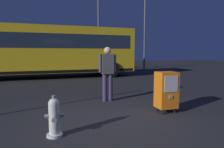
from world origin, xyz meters
The scene contains 8 objects.
ground_plane centered at (0.00, 0.00, 0.00)m, with size 60.00×60.00×0.00m, color #262628.
fire_hydrant centered at (-1.30, -0.51, 0.35)m, with size 0.33×0.32×0.75m.
newspaper_box_primary centered at (1.41, 0.19, 0.57)m, with size 0.48×0.42×1.02m.
pedestrian centered at (0.32, 1.75, 0.95)m, with size 0.55×0.22×1.67m.
bus_near centered at (-1.61, 8.52, 1.71)m, with size 10.59×3.10×3.00m.
bus_far centered at (-4.85, 12.88, 1.71)m, with size 10.68×3.50×3.00m.
street_light_near_left centered at (6.49, 11.82, 4.00)m, with size 0.32×0.32×6.89m.
street_light_near_right centered at (2.42, 11.88, 3.73)m, with size 0.32×0.32×6.36m.
Camera 1 is at (-1.31, -4.09, 1.49)m, focal length 31.88 mm.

